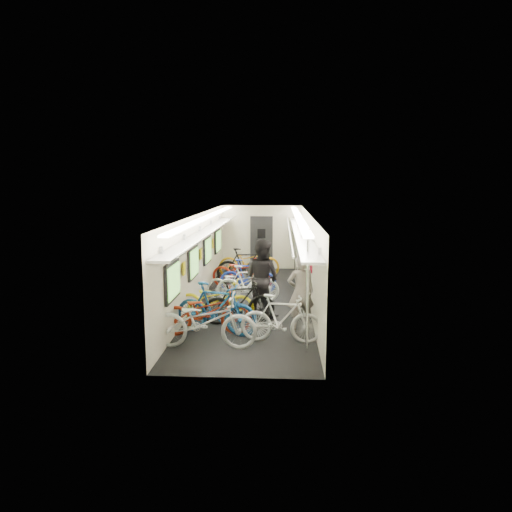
# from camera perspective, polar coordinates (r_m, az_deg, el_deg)

# --- Properties ---
(train_car_shell) EXTENTS (10.00, 10.00, 10.00)m
(train_car_shell) POSITION_cam_1_polar(r_m,az_deg,el_deg) (13.03, -1.73, 2.19)
(train_car_shell) COLOR black
(train_car_shell) RESTS_ON ground
(bicycle_0) EXTENTS (2.09, 0.75, 1.09)m
(bicycle_0) POSITION_cam_1_polar(r_m,az_deg,el_deg) (9.06, -6.50, -8.10)
(bicycle_0) COLOR silver
(bicycle_0) RESTS_ON ground
(bicycle_1) EXTENTS (1.95, 1.04, 1.13)m
(bicycle_1) POSITION_cam_1_polar(r_m,az_deg,el_deg) (9.86, -5.04, -6.55)
(bicycle_1) COLOR #164B89
(bicycle_1) RESTS_ON ground
(bicycle_2) EXTENTS (2.00, 0.93, 1.01)m
(bicycle_2) POSITION_cam_1_polar(r_m,az_deg,el_deg) (9.86, -6.25, -6.93)
(bicycle_2) COLOR #982710
(bicycle_2) RESTS_ON ground
(bicycle_3) EXTENTS (1.75, 0.88, 1.01)m
(bicycle_3) POSITION_cam_1_polar(r_m,az_deg,el_deg) (10.56, -2.10, -5.80)
(bicycle_3) COLOR black
(bicycle_3) RESTS_ON ground
(bicycle_4) EXTENTS (1.93, 0.83, 0.98)m
(bicycle_4) POSITION_cam_1_polar(r_m,az_deg,el_deg) (10.86, -5.09, -5.49)
(bicycle_4) COLOR yellow
(bicycle_4) RESTS_ON ground
(bicycle_5) EXTENTS (1.73, 0.56, 1.03)m
(bicycle_5) POSITION_cam_1_polar(r_m,az_deg,el_deg) (12.41, -1.04, -3.50)
(bicycle_5) COLOR white
(bicycle_5) RESTS_ON ground
(bicycle_6) EXTENTS (1.88, 0.84, 0.95)m
(bicycle_6) POSITION_cam_1_polar(r_m,az_deg,el_deg) (12.59, -2.23, -3.50)
(bicycle_6) COLOR #B2B3B7
(bicycle_6) RESTS_ON ground
(bicycle_7) EXTENTS (1.72, 0.59, 1.02)m
(bicycle_7) POSITION_cam_1_polar(r_m,az_deg,el_deg) (13.45, -1.05, -2.55)
(bicycle_7) COLOR #1B31A4
(bicycle_7) RESTS_ON ground
(bicycle_8) EXTENTS (2.09, 1.23, 1.04)m
(bicycle_8) POSITION_cam_1_polar(r_m,az_deg,el_deg) (14.01, -1.77, -2.04)
(bicycle_8) COLOR #9E2111
(bicycle_8) RESTS_ON ground
(bicycle_9) EXTENTS (1.98, 0.91, 1.15)m
(bicycle_9) POSITION_cam_1_polar(r_m,az_deg,el_deg) (14.86, -1.28, -1.18)
(bicycle_9) COLOR black
(bicycle_9) RESTS_ON ground
(bicycle_10) EXTENTS (2.14, 0.88, 1.10)m
(bicycle_10) POSITION_cam_1_polar(r_m,az_deg,el_deg) (15.72, -0.88, -0.70)
(bicycle_10) COLOR #C88712
(bicycle_10) RESTS_ON ground
(bicycle_11) EXTENTS (1.71, 0.64, 1.00)m
(bicycle_11) POSITION_cam_1_polar(r_m,az_deg,el_deg) (9.33, 3.18, -7.84)
(bicycle_11) COLOR silver
(bicycle_11) RESTS_ON ground
(passenger_near) EXTENTS (0.69, 0.53, 1.68)m
(passenger_near) POSITION_cam_1_polar(r_m,az_deg,el_deg) (10.12, 5.62, -4.55)
(passenger_near) COLOR gray
(passenger_near) RESTS_ON ground
(passenger_mid) EXTENTS (1.17, 1.12, 1.90)m
(passenger_mid) POSITION_cam_1_polar(r_m,az_deg,el_deg) (11.06, 0.76, -2.74)
(passenger_mid) COLOR black
(passenger_mid) RESTS_ON ground
(backpack) EXTENTS (0.29, 0.21, 0.38)m
(backpack) POSITION_cam_1_polar(r_m,az_deg,el_deg) (11.03, 7.48, -1.11)
(backpack) COLOR #B21129
(backpack) RESTS_ON passenger_near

